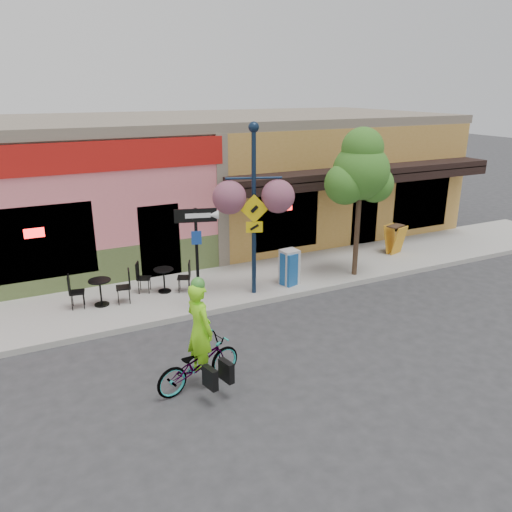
{
  "coord_description": "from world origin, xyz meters",
  "views": [
    {
      "loc": [
        -6.59,
        -10.3,
        5.49
      ],
      "look_at": [
        -1.3,
        0.5,
        1.4
      ],
      "focal_mm": 35.0,
      "sensor_mm": 36.0,
      "label": 1
    }
  ],
  "objects": [
    {
      "name": "newspaper_box_grey",
      "position": [
        0.1,
        1.2,
        0.65
      ],
      "size": [
        0.5,
        0.46,
        1.0
      ],
      "primitive_type": null,
      "rotation": [
        0.0,
        0.0,
        0.07
      ],
      "color": "#BBBBBB",
      "rests_on": "sidewalk"
    },
    {
      "name": "building",
      "position": [
        0.0,
        7.5,
        2.25
      ],
      "size": [
        18.2,
        8.2,
        4.5
      ],
      "primitive_type": null,
      "color": "#E4707A",
      "rests_on": "ground"
    },
    {
      "name": "ground",
      "position": [
        0.0,
        0.0,
        0.0
      ],
      "size": [
        90.0,
        90.0,
        0.0
      ],
      "primitive_type": "plane",
      "color": "#2D2D30",
      "rests_on": "ground"
    },
    {
      "name": "sidewalk",
      "position": [
        0.0,
        2.0,
        0.07
      ],
      "size": [
        24.0,
        3.0,
        0.15
      ],
      "primitive_type": "cube",
      "color": "#9E9B93",
      "rests_on": "ground"
    },
    {
      "name": "newspaper_box_blue",
      "position": [
        0.07,
        1.14,
        0.62
      ],
      "size": [
        0.52,
        0.48,
        0.94
      ],
      "primitive_type": null,
      "rotation": [
        0.0,
        0.0,
        0.31
      ],
      "color": "#185194",
      "rests_on": "sidewalk"
    },
    {
      "name": "bicycle",
      "position": [
        -3.9,
        -2.31,
        0.48
      ],
      "size": [
        1.92,
        1.05,
        0.96
      ],
      "primitive_type": "imported",
      "rotation": [
        0.0,
        0.0,
        1.81
      ],
      "color": "maroon",
      "rests_on": "ground"
    },
    {
      "name": "curb",
      "position": [
        0.0,
        0.55,
        0.07
      ],
      "size": [
        24.0,
        0.12,
        0.15
      ],
      "primitive_type": "cube",
      "color": "#A8A59E",
      "rests_on": "ground"
    },
    {
      "name": "cafe_set_left",
      "position": [
        -4.99,
        2.02,
        0.6
      ],
      "size": [
        1.61,
        0.99,
        0.9
      ],
      "primitive_type": null,
      "rotation": [
        0.0,
        0.0,
        -0.17
      ],
      "color": "black",
      "rests_on": "sidewalk"
    },
    {
      "name": "sandwich_board",
      "position": [
        4.69,
        1.87,
        0.64
      ],
      "size": [
        0.68,
        0.58,
        0.97
      ],
      "primitive_type": null,
      "rotation": [
        0.0,
        0.0,
        0.29
      ],
      "color": "gold",
      "rests_on": "sidewalk"
    },
    {
      "name": "cafe_set_right",
      "position": [
        -3.28,
        2.18,
        0.58
      ],
      "size": [
        1.61,
        1.23,
        0.86
      ],
      "primitive_type": null,
      "rotation": [
        0.0,
        0.0,
        -0.41
      ],
      "color": "black",
      "rests_on": "sidewalk"
    },
    {
      "name": "street_tree",
      "position": [
        2.22,
        0.98,
        2.33
      ],
      "size": [
        1.92,
        1.92,
        4.36
      ],
      "primitive_type": null,
      "rotation": [
        0.0,
        0.0,
        0.13
      ],
      "color": "#3D7A26",
      "rests_on": "sidewalk"
    },
    {
      "name": "cyclist_rider",
      "position": [
        -3.85,
        -2.31,
        0.94
      ],
      "size": [
        0.6,
        0.77,
        1.87
      ],
      "primitive_type": "imported",
      "rotation": [
        0.0,
        0.0,
        1.81
      ],
      "color": "#8BF91A",
      "rests_on": "ground"
    },
    {
      "name": "lamp_post",
      "position": [
        -1.1,
        1.04,
        2.42
      ],
      "size": [
        1.56,
        1.03,
        4.55
      ],
      "primitive_type": null,
      "rotation": [
        0.0,
        0.0,
        -0.34
      ],
      "color": "#122239",
      "rests_on": "sidewalk"
    },
    {
      "name": "one_way_sign",
      "position": [
        -2.83,
        0.65,
        1.46
      ],
      "size": [
        1.03,
        0.49,
        2.63
      ],
      "primitive_type": null,
      "rotation": [
        0.0,
        0.0,
        -0.28
      ],
      "color": "black",
      "rests_on": "sidewalk"
    }
  ]
}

